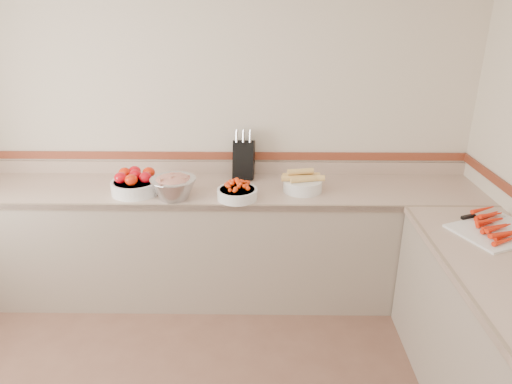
{
  "coord_description": "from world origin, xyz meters",
  "views": [
    {
      "loc": [
        0.39,
        -1.46,
        2.15
      ],
      "look_at": [
        0.35,
        1.35,
        1.0
      ],
      "focal_mm": 32.0,
      "sensor_mm": 36.0,
      "label": 1
    }
  ],
  "objects_px": {
    "corn_bowl": "(302,183)",
    "cutting_board": "(496,228)",
    "knife_block": "(244,158)",
    "rhubarb_bowl": "(173,186)",
    "tomato_bowl": "(135,183)",
    "cherry_tomato_bowl": "(237,192)"
  },
  "relations": [
    {
      "from": "knife_block",
      "to": "tomato_bowl",
      "type": "height_order",
      "value": "knife_block"
    },
    {
      "from": "tomato_bowl",
      "to": "cherry_tomato_bowl",
      "type": "distance_m",
      "value": 0.74
    },
    {
      "from": "tomato_bowl",
      "to": "cutting_board",
      "type": "bearing_deg",
      "value": -14.15
    },
    {
      "from": "knife_block",
      "to": "cherry_tomato_bowl",
      "type": "relative_size",
      "value": 1.37
    },
    {
      "from": "cherry_tomato_bowl",
      "to": "corn_bowl",
      "type": "xyz_separation_m",
      "value": [
        0.47,
        0.16,
        0.01
      ]
    },
    {
      "from": "corn_bowl",
      "to": "cutting_board",
      "type": "bearing_deg",
      "value": -29.91
    },
    {
      "from": "knife_block",
      "to": "tomato_bowl",
      "type": "xyz_separation_m",
      "value": [
        -0.77,
        -0.33,
        -0.08
      ]
    },
    {
      "from": "tomato_bowl",
      "to": "cherry_tomato_bowl",
      "type": "height_order",
      "value": "tomato_bowl"
    },
    {
      "from": "cherry_tomato_bowl",
      "to": "rhubarb_bowl",
      "type": "distance_m",
      "value": 0.44
    },
    {
      "from": "tomato_bowl",
      "to": "rhubarb_bowl",
      "type": "relative_size",
      "value": 1.09
    },
    {
      "from": "knife_block",
      "to": "cutting_board",
      "type": "height_order",
      "value": "knife_block"
    },
    {
      "from": "knife_block",
      "to": "rhubarb_bowl",
      "type": "xyz_separation_m",
      "value": [
        -0.47,
        -0.43,
        -0.06
      ]
    },
    {
      "from": "cherry_tomato_bowl",
      "to": "cutting_board",
      "type": "bearing_deg",
      "value": -16.94
    },
    {
      "from": "knife_block",
      "to": "rhubarb_bowl",
      "type": "bearing_deg",
      "value": -137.7
    },
    {
      "from": "cherry_tomato_bowl",
      "to": "rhubarb_bowl",
      "type": "xyz_separation_m",
      "value": [
        -0.44,
        -0.0,
        0.04
      ]
    },
    {
      "from": "corn_bowl",
      "to": "rhubarb_bowl",
      "type": "relative_size",
      "value": 0.99
    },
    {
      "from": "cherry_tomato_bowl",
      "to": "corn_bowl",
      "type": "bearing_deg",
      "value": 18.67
    },
    {
      "from": "tomato_bowl",
      "to": "cutting_board",
      "type": "distance_m",
      "value": 2.38
    },
    {
      "from": "tomato_bowl",
      "to": "cutting_board",
      "type": "height_order",
      "value": "tomato_bowl"
    },
    {
      "from": "rhubarb_bowl",
      "to": "cutting_board",
      "type": "xyz_separation_m",
      "value": [
        2.01,
        -0.48,
        -0.07
      ]
    },
    {
      "from": "corn_bowl",
      "to": "cutting_board",
      "type": "distance_m",
      "value": 1.28
    },
    {
      "from": "cherry_tomato_bowl",
      "to": "cutting_board",
      "type": "xyz_separation_m",
      "value": [
        1.57,
        -0.48,
        -0.03
      ]
    }
  ]
}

